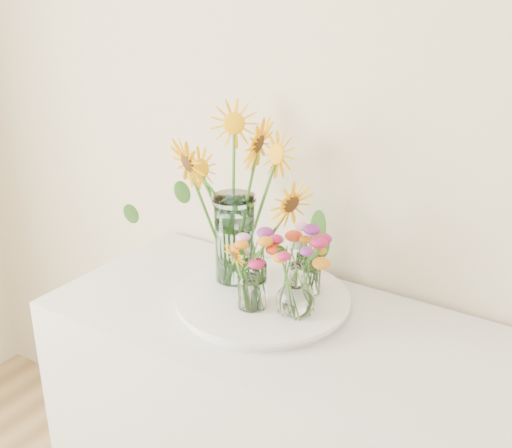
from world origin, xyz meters
name	(u,v)px	position (x,y,z in m)	size (l,w,h in m)	color
tray	(263,301)	(-0.41, 1.97, 0.91)	(0.45, 0.45, 0.03)	white
mason_jar	(235,239)	(-0.53, 2.01, 1.06)	(0.11, 0.11, 0.26)	#B6E7E1
sunflower_bouquet	(234,199)	(-0.53, 2.01, 1.17)	(0.69, 0.69, 0.50)	#FEAB05
small_vase_a	(252,286)	(-0.40, 1.91, 0.99)	(0.08, 0.08, 0.13)	white
wildflower_posy_a	(252,271)	(-0.40, 1.91, 1.04)	(0.17, 0.17, 0.22)	orange
small_vase_b	(296,289)	(-0.29, 1.94, 1.00)	(0.10, 0.10, 0.15)	white
wildflower_posy_b	(296,274)	(-0.29, 1.94, 1.04)	(0.22, 0.22, 0.24)	orange
small_vase_c	(308,274)	(-0.32, 2.06, 0.98)	(0.07, 0.07, 0.12)	white
wildflower_posy_c	(309,259)	(-0.32, 2.06, 1.03)	(0.18, 0.18, 0.21)	orange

